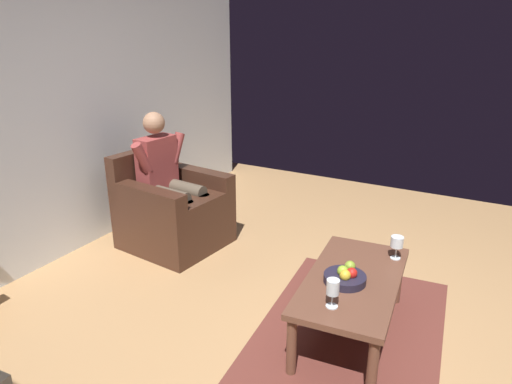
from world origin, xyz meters
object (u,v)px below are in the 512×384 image
at_px(coffee_table, 353,286).
at_px(wine_glass_far, 397,243).
at_px(fruit_bowl, 346,276).
at_px(armchair, 172,211).
at_px(wine_glass_near, 333,289).
at_px(person_seated, 168,177).

relative_size(coffee_table, wine_glass_far, 7.09).
distance_m(coffee_table, fruit_bowl, 0.12).
bearing_deg(armchair, fruit_bowl, 78.21).
distance_m(armchair, coffee_table, 1.95).
height_order(coffee_table, wine_glass_far, wine_glass_far).
bearing_deg(armchair, wine_glass_near, 70.47).
height_order(wine_glass_near, wine_glass_far, wine_glass_near).
height_order(coffee_table, wine_glass_near, wine_glass_near).
relative_size(wine_glass_near, fruit_bowl, 0.66).
relative_size(armchair, person_seated, 0.74).
bearing_deg(wine_glass_near, armchair, -115.82).
height_order(person_seated, wine_glass_far, person_seated).
distance_m(person_seated, wine_glass_near, 2.09).
xyz_separation_m(wine_glass_far, fruit_bowl, (0.47, -0.21, -0.08)).
bearing_deg(wine_glass_near, person_seated, -115.68).
relative_size(wine_glass_near, wine_glass_far, 1.06).
relative_size(person_seated, wine_glass_far, 7.48).
height_order(person_seated, fruit_bowl, person_seated).
xyz_separation_m(coffee_table, wine_glass_near, (0.37, -0.01, 0.18)).
xyz_separation_m(person_seated, wine_glass_near, (0.91, 1.88, -0.12)).
bearing_deg(fruit_bowl, coffee_table, 157.55).
xyz_separation_m(coffee_table, fruit_bowl, (0.07, -0.03, 0.10)).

